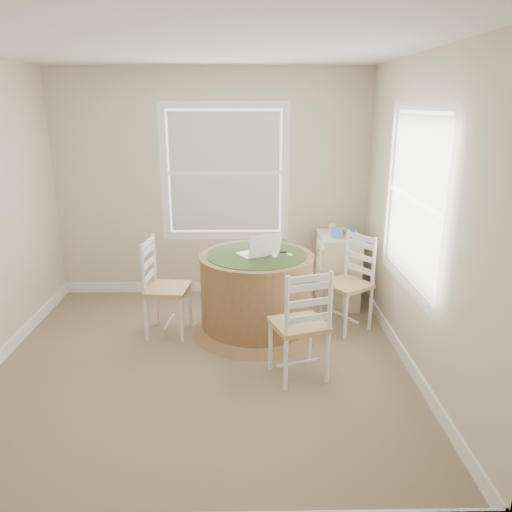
{
  "coord_description": "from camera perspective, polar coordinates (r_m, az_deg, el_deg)",
  "views": [
    {
      "loc": [
        0.4,
        -3.92,
        2.2
      ],
      "look_at": [
        0.48,
        0.45,
        0.86
      ],
      "focal_mm": 35.0,
      "sensor_mm": 36.0,
      "label": 1
    }
  ],
  "objects": [
    {
      "name": "room",
      "position": [
        4.19,
        -4.24,
        4.54
      ],
      "size": [
        3.64,
        3.64,
        2.64
      ],
      "color": "#816B52",
      "rests_on": "ground"
    },
    {
      "name": "round_table",
      "position": [
        4.94,
        0.06,
        -3.9
      ],
      "size": [
        1.3,
        1.3,
        0.81
      ],
      "rotation": [
        0.0,
        0.0,
        0.21
      ],
      "color": "olive",
      "rests_on": "ground"
    },
    {
      "name": "chair_left",
      "position": [
        4.95,
        -10.07,
        -3.65
      ],
      "size": [
        0.44,
        0.46,
        0.95
      ],
      "primitive_type": null,
      "rotation": [
        0.0,
        0.0,
        1.47
      ],
      "color": "white",
      "rests_on": "ground"
    },
    {
      "name": "chair_near",
      "position": [
        4.13,
        4.95,
        -7.76
      ],
      "size": [
        0.52,
        0.51,
        0.95
      ],
      "primitive_type": null,
      "rotation": [
        0.0,
        0.0,
        3.45
      ],
      "color": "white",
      "rests_on": "ground"
    },
    {
      "name": "chair_right",
      "position": [
        5.07,
        10.28,
        -3.16
      ],
      "size": [
        0.57,
        0.57,
        0.95
      ],
      "primitive_type": null,
      "rotation": [
        0.0,
        0.0,
        -0.98
      ],
      "color": "white",
      "rests_on": "ground"
    },
    {
      "name": "laptop",
      "position": [
        4.81,
        0.36,
        0.5
      ],
      "size": [
        0.46,
        0.44,
        0.24
      ],
      "rotation": [
        0.0,
        0.0,
        3.67
      ],
      "color": "white",
      "rests_on": "round_table"
    },
    {
      "name": "mouse",
      "position": [
        4.76,
        2.13,
        0.04
      ],
      "size": [
        0.08,
        0.11,
        0.03
      ],
      "primitive_type": "ellipsoid",
      "rotation": [
        0.0,
        0.0,
        0.21
      ],
      "color": "white",
      "rests_on": "round_table"
    },
    {
      "name": "phone",
      "position": [
        4.82,
        3.91,
        0.11
      ],
      "size": [
        0.06,
        0.1,
        0.02
      ],
      "primitive_type": "cube",
      "rotation": [
        0.0,
        0.0,
        0.21
      ],
      "color": "#B7BABF",
      "rests_on": "round_table"
    },
    {
      "name": "keys",
      "position": [
        4.89,
        3.08,
        0.43
      ],
      "size": [
        0.07,
        0.06,
        0.02
      ],
      "primitive_type": "cube",
      "rotation": [
        0.0,
        0.0,
        0.21
      ],
      "color": "black",
      "rests_on": "round_table"
    },
    {
      "name": "corner_chest",
      "position": [
        5.71,
        9.33,
        -1.52
      ],
      "size": [
        0.46,
        0.61,
        0.81
      ],
      "rotation": [
        0.0,
        0.0,
        -0.0
      ],
      "color": "beige",
      "rests_on": "ground"
    },
    {
      "name": "tissue_box",
      "position": [
        5.46,
        9.17,
        2.62
      ],
      "size": [
        0.12,
        0.12,
        0.1
      ],
      "primitive_type": "cube",
      "rotation": [
        0.0,
        0.0,
        -0.0
      ],
      "color": "#5782C8",
      "rests_on": "corner_chest"
    },
    {
      "name": "box_yellow",
      "position": [
        5.65,
        9.76,
        2.86
      ],
      "size": [
        0.15,
        0.1,
        0.06
      ],
      "primitive_type": "cube",
      "rotation": [
        0.0,
        0.0,
        -0.0
      ],
      "color": "#CADC4D",
      "rests_on": "corner_chest"
    },
    {
      "name": "box_blue",
      "position": [
        5.49,
        10.82,
        2.71
      ],
      "size": [
        0.08,
        0.08,
        0.12
      ],
      "primitive_type": "cube",
      "rotation": [
        0.0,
        0.0,
        -0.0
      ],
      "color": "#325498",
      "rests_on": "corner_chest"
    },
    {
      "name": "cup_cream",
      "position": [
        5.69,
        8.66,
        3.19
      ],
      "size": [
        0.07,
        0.07,
        0.09
      ],
      "primitive_type": "cylinder",
      "color": "beige",
      "rests_on": "corner_chest"
    }
  ]
}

